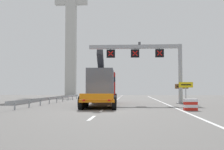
{
  "coord_description": "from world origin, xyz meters",
  "views": [
    {
      "loc": [
        2.29,
        -21.66,
        1.66
      ],
      "look_at": [
        0.29,
        7.34,
        3.16
      ],
      "focal_mm": 44.08,
      "sensor_mm": 36.0,
      "label": 1
    }
  ],
  "objects": [
    {
      "name": "exit_sign_yellow",
      "position": [
        8.22,
        8.57,
        1.85
      ],
      "size": [
        1.51,
        0.15,
        2.43
      ],
      "color": "#9EA0A5",
      "rests_on": "ground"
    },
    {
      "name": "crash_barrier_striped",
      "position": [
        6.91,
        0.17,
        0.45
      ],
      "size": [
        1.04,
        0.57,
        0.9
      ],
      "color": "red",
      "rests_on": "ground"
    },
    {
      "name": "tourist_info_sign_brown",
      "position": [
        8.2,
        10.88,
        1.73
      ],
      "size": [
        1.54,
        0.15,
        2.26
      ],
      "color": "#9EA0A5",
      "rests_on": "ground"
    },
    {
      "name": "heavy_haul_truck_orange",
      "position": [
        -0.74,
        7.67,
        1.99
      ],
      "size": [
        3.56,
        14.15,
        5.3
      ],
      "color": "orange",
      "rests_on": "ground"
    },
    {
      "name": "edge_line_right",
      "position": [
        6.2,
        12.0,
        0.01
      ],
      "size": [
        0.2,
        63.0,
        0.01
      ],
      "primitive_type": "cube",
      "color": "silver",
      "rests_on": "ground"
    },
    {
      "name": "overhead_lane_gantry",
      "position": [
        4.32,
        10.76,
        5.55
      ],
      "size": [
        11.16,
        0.9,
        7.23
      ],
      "color": "#9EA0A5",
      "rests_on": "ground"
    },
    {
      "name": "lane_markings",
      "position": [
        0.04,
        22.86,
        0.01
      ],
      "size": [
        0.2,
        60.32,
        0.01
      ],
      "color": "silver",
      "rests_on": "ground"
    },
    {
      "name": "ground",
      "position": [
        0.0,
        0.0,
        0.0
      ],
      "size": [
        112.0,
        112.0,
        0.0
      ],
      "primitive_type": "plane",
      "color": "slate"
    },
    {
      "name": "guardrail_left",
      "position": [
        -6.94,
        11.85,
        0.56
      ],
      "size": [
        0.13,
        27.7,
        0.76
      ],
      "color": "#999EA3",
      "rests_on": "ground"
    },
    {
      "name": "bridge_pylon_distant",
      "position": [
        -14.27,
        52.88,
        21.28
      ],
      "size": [
        9.0,
        2.0,
        41.76
      ],
      "color": "#B7B7B2",
      "rests_on": "ground"
    }
  ]
}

